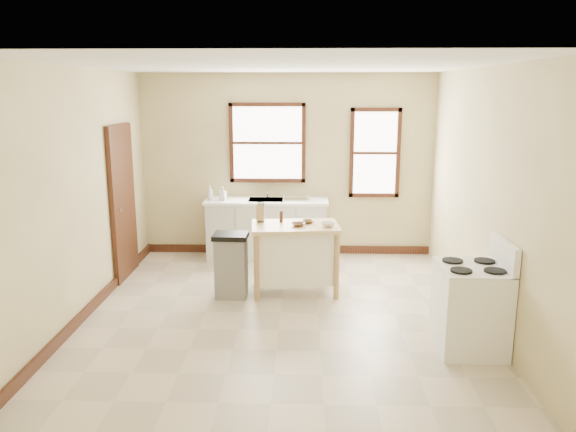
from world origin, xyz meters
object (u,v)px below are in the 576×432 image
object	(u,v)px
kitchen_island	(295,258)
bowl_c	(328,224)
soap_bottle_a	(210,193)
pepper_grinder	(281,216)
dish_rack	(296,197)
bowl_b	(308,222)
bowl_a	(298,224)
gas_stove	(471,295)
soap_bottle_b	(223,193)
trash_bin	(231,265)
knife_block	(260,214)

from	to	relation	value
kitchen_island	bowl_c	size ratio (longest dim) A/B	6.35
soap_bottle_a	bowl_c	size ratio (longest dim) A/B	1.31
soap_bottle_a	pepper_grinder	world-z (taller)	soap_bottle_a
dish_rack	kitchen_island	xyz separation A→B (m)	(0.01, -1.46, -0.52)
soap_bottle_a	kitchen_island	bearing A→B (deg)	-60.87
bowl_b	dish_rack	bearing A→B (deg)	97.25
bowl_a	bowl_c	world-z (taller)	bowl_c
gas_stove	dish_rack	bearing A→B (deg)	120.33
kitchen_island	dish_rack	bearing A→B (deg)	85.13
gas_stove	soap_bottle_b	bearing A→B (deg)	133.93
soap_bottle_b	trash_bin	size ratio (longest dim) A/B	0.26
soap_bottle_b	gas_stove	bearing A→B (deg)	-32.41
dish_rack	bowl_a	distance (m)	1.53
soap_bottle_a	bowl_b	world-z (taller)	soap_bottle_a
soap_bottle_b	bowl_c	distance (m)	2.14
knife_block	kitchen_island	bearing A→B (deg)	-18.73
bowl_a	soap_bottle_b	bearing A→B (deg)	127.88
knife_block	trash_bin	distance (m)	0.76
soap_bottle_b	gas_stove	xyz separation A→B (m)	(2.88, -2.99, -0.46)
trash_bin	gas_stove	distance (m)	2.92
kitchen_island	knife_block	xyz separation A→B (m)	(-0.45, 0.16, 0.54)
kitchen_island	pepper_grinder	world-z (taller)	pepper_grinder
soap_bottle_b	bowl_a	distance (m)	1.88
bowl_c	knife_block	bearing A→B (deg)	164.09
soap_bottle_a	gas_stove	world-z (taller)	soap_bottle_a
dish_rack	gas_stove	world-z (taller)	gas_stove
dish_rack	bowl_c	world-z (taller)	dish_rack
soap_bottle_a	bowl_c	bearing A→B (deg)	-54.76
soap_bottle_a	soap_bottle_b	bearing A→B (deg)	-12.54
pepper_grinder	bowl_b	size ratio (longest dim) A/B	0.99
bowl_c	bowl_a	bearing A→B (deg)	177.70
trash_bin	pepper_grinder	bearing A→B (deg)	30.33
pepper_grinder	bowl_c	world-z (taller)	pepper_grinder
bowl_a	bowl_b	xyz separation A→B (m)	(0.12, 0.16, -0.00)
soap_bottle_b	kitchen_island	xyz separation A→B (m)	(1.11, -1.41, -0.58)
bowl_b	soap_bottle_a	bearing A→B (deg)	138.17
soap_bottle_b	bowl_b	distance (m)	1.84
pepper_grinder	bowl_a	xyz separation A→B (m)	(0.22, -0.21, -0.05)
kitchen_island	bowl_b	bearing A→B (deg)	23.46
bowl_a	gas_stove	world-z (taller)	gas_stove
bowl_b	pepper_grinder	bearing A→B (deg)	172.77
bowl_a	trash_bin	distance (m)	0.98
soap_bottle_b	knife_block	bearing A→B (deg)	-48.36
soap_bottle_b	bowl_a	world-z (taller)	soap_bottle_b
soap_bottle_a	knife_block	size ratio (longest dim) A/B	1.12
dish_rack	kitchen_island	distance (m)	1.55
kitchen_island	gas_stove	size ratio (longest dim) A/B	0.96
knife_block	gas_stove	size ratio (longest dim) A/B	0.18
bowl_b	bowl_c	distance (m)	0.31
kitchen_island	bowl_b	xyz separation A→B (m)	(0.16, 0.09, 0.46)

